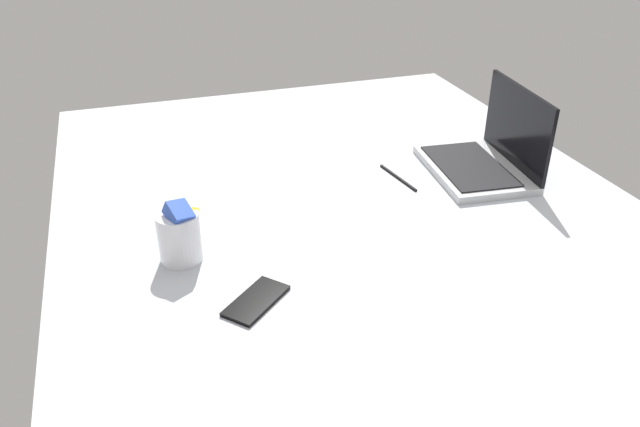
# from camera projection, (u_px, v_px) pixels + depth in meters

# --- Properties ---
(bed_mattress) EXTENTS (1.80, 1.40, 0.18)m
(bed_mattress) POSITION_uv_depth(u_px,v_px,m) (347.00, 234.00, 1.61)
(bed_mattress) COLOR #B7BCC6
(bed_mattress) RESTS_ON ground
(laptop) EXTENTS (0.35, 0.26, 0.23)m
(laptop) POSITION_uv_depth(u_px,v_px,m) (486.00, 157.00, 1.70)
(laptop) COLOR #B7BABC
(laptop) RESTS_ON bed_mattress
(snack_cup) EXTENTS (0.10, 0.09, 0.15)m
(snack_cup) POSITION_uv_depth(u_px,v_px,m) (179.00, 235.00, 1.32)
(snack_cup) COLOR silver
(snack_cup) RESTS_ON bed_mattress
(cell_phone) EXTENTS (0.14, 0.15, 0.01)m
(cell_phone) POSITION_uv_depth(u_px,v_px,m) (256.00, 301.00, 1.21)
(cell_phone) COLOR black
(cell_phone) RESTS_ON bed_mattress
(charger_cable) EXTENTS (0.17, 0.03, 0.01)m
(charger_cable) POSITION_uv_depth(u_px,v_px,m) (398.00, 178.00, 1.68)
(charger_cable) COLOR black
(charger_cable) RESTS_ON bed_mattress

